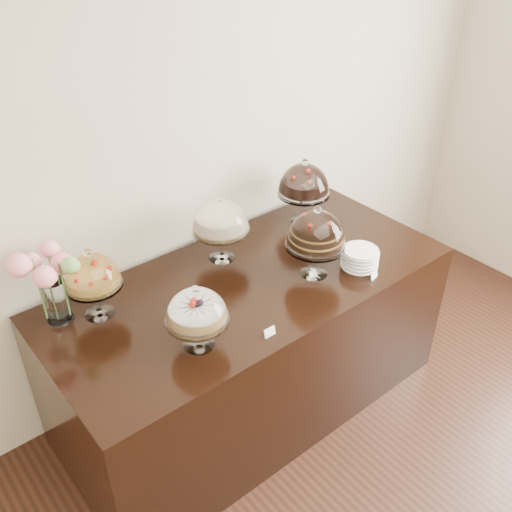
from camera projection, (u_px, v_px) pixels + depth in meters
wall_back at (174, 146)px, 3.00m from camera, size 5.00×0.04×3.00m
display_counter at (251, 344)px, 3.27m from camera, size 2.20×1.00×0.90m
cake_stand_sugar_sponge at (197, 310)px, 2.49m from camera, size 0.29×0.29×0.33m
cake_stand_choco_layer at (316, 232)px, 2.92m from camera, size 0.32×0.32×0.41m
cake_stand_cheesecake at (220, 219)px, 3.06m from camera, size 0.32×0.32×0.39m
cake_stand_dark_choco at (304, 182)px, 3.39m from camera, size 0.32×0.32×0.42m
cake_stand_fruit_tart at (92, 274)px, 2.66m from camera, size 0.27×0.27×0.38m
flower_vase at (49, 277)px, 2.61m from camera, size 0.30×0.31×0.43m
plate_stack at (360, 258)px, 3.10m from camera, size 0.20×0.20×0.10m
price_card_left at (270, 332)px, 2.64m from camera, size 0.06×0.02×0.04m
price_card_right at (374, 275)px, 3.02m from camera, size 0.06×0.03×0.04m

